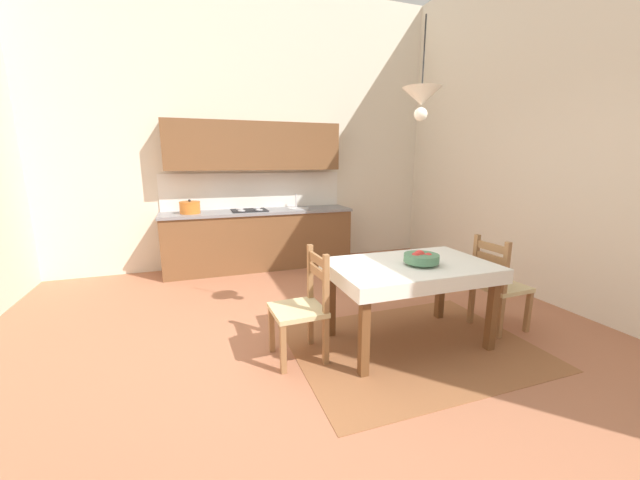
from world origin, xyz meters
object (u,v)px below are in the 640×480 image
(dining_chair_window_side, at_px, (498,286))
(fruit_bowl, at_px, (421,258))
(kitchen_cabinetry, at_px, (258,213))
(dining_table, at_px, (410,277))
(dining_chair_tv_side, at_px, (302,308))
(pendant_lamp, at_px, (422,98))

(dining_chair_window_side, xyz_separation_m, fruit_bowl, (-0.93, -0.03, 0.37))
(kitchen_cabinetry, bearing_deg, dining_table, -73.91)
(dining_chair_tv_side, relative_size, fruit_bowl, 3.10)
(kitchen_cabinetry, relative_size, dining_chair_tv_side, 3.05)
(dining_table, relative_size, fruit_bowl, 4.74)
(fruit_bowl, height_order, pendant_lamp, pendant_lamp)
(dining_chair_window_side, bearing_deg, fruit_bowl, -178.35)
(dining_chair_window_side, bearing_deg, pendant_lamp, 173.30)
(dining_table, bearing_deg, dining_chair_window_side, -2.44)
(dining_table, xyz_separation_m, fruit_bowl, (0.06, -0.07, 0.19))
(dining_table, relative_size, pendant_lamp, 1.77)
(kitchen_cabinetry, distance_m, dining_chair_window_side, 3.48)
(pendant_lamp, bearing_deg, dining_chair_window_side, -6.70)
(dining_chair_window_side, distance_m, pendant_lamp, 1.94)
(dining_chair_window_side, relative_size, pendant_lamp, 1.16)
(kitchen_cabinetry, xyz_separation_m, dining_chair_window_side, (1.82, -2.94, -0.41))
(kitchen_cabinetry, bearing_deg, dining_chair_tv_side, -92.94)
(dining_chair_window_side, height_order, pendant_lamp, pendant_lamp)
(kitchen_cabinetry, height_order, fruit_bowl, kitchen_cabinetry)
(dining_table, distance_m, pendant_lamp, 1.52)
(dining_chair_window_side, xyz_separation_m, dining_chair_tv_side, (-1.96, 0.12, 0.00))
(pendant_lamp, bearing_deg, dining_table, -132.54)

